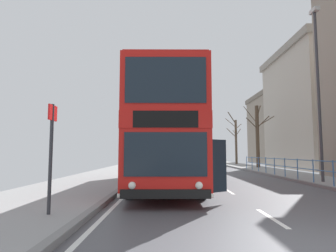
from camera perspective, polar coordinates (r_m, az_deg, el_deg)
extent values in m
cube|color=silver|center=(7.43, 20.10, -16.80)|extent=(0.12, 2.00, 0.00)
cube|color=silver|center=(12.00, 12.13, -12.51)|extent=(0.12, 2.00, 0.00)
cube|color=silver|center=(16.71, 8.69, -10.53)|extent=(0.12, 2.00, 0.00)
cube|color=silver|center=(21.45, 6.79, -9.41)|extent=(0.12, 2.00, 0.00)
cube|color=silver|center=(26.22, 5.58, -8.68)|extent=(0.12, 2.00, 0.00)
cube|color=silver|center=(30.99, 4.75, -8.18)|extent=(0.12, 2.00, 0.00)
cube|color=silver|center=(35.78, 4.14, -7.81)|extent=(0.12, 2.00, 0.00)
cube|color=silver|center=(40.56, 3.67, -7.53)|extent=(0.12, 2.00, 0.00)
cube|color=silver|center=(45.35, 3.31, -7.31)|extent=(0.12, 2.00, 0.00)
cube|color=silver|center=(50.14, 3.01, -7.13)|extent=(0.12, 2.00, 0.00)
cube|color=silver|center=(54.94, 2.77, -6.98)|extent=(0.12, 2.00, 0.00)
cube|color=red|center=(12.93, -0.18, -6.51)|extent=(2.55, 10.69, 1.83)
cube|color=red|center=(12.96, -0.18, -1.42)|extent=(2.56, 10.74, 0.48)
cube|color=red|center=(13.08, -0.18, 3.27)|extent=(2.55, 10.69, 1.67)
cube|color=#A91511|center=(13.24, -0.18, 7.01)|extent=(2.47, 10.37, 0.08)
cube|color=#19232D|center=(7.58, -0.26, -5.63)|extent=(2.19, 0.04, 1.17)
cube|color=black|center=(7.63, -0.26, 1.38)|extent=(1.75, 0.04, 0.46)
cube|color=#19232D|center=(7.83, -0.26, 9.19)|extent=(2.19, 0.04, 1.27)
cube|color=black|center=(7.65, -0.27, -13.39)|extent=(2.37, 0.09, 0.24)
cube|color=white|center=(12.97, -0.18, -10.28)|extent=(2.57, 10.74, 0.10)
cube|color=#19232D|center=(13.25, 5.30, -5.36)|extent=(0.06, 8.33, 0.95)
cube|color=#19232D|center=(13.15, 5.33, 3.61)|extent=(0.07, 9.61, 1.00)
cube|color=#19232D|center=(13.26, -5.65, -5.36)|extent=(0.06, 8.33, 0.95)
cube|color=#19232D|center=(13.15, -5.68, 3.61)|extent=(0.07, 9.61, 1.00)
sphere|color=white|center=(7.65, 6.42, -11.69)|extent=(0.20, 0.20, 0.20)
sphere|color=white|center=(7.66, -6.95, -11.68)|extent=(0.20, 0.20, 0.20)
cube|color=#19232D|center=(8.78, 9.87, -7.79)|extent=(0.68, 0.49, 1.57)
cube|color=black|center=(9.02, 7.39, -7.76)|extent=(0.10, 0.90, 1.57)
cylinder|color=black|center=(9.91, 6.85, -11.11)|extent=(0.31, 1.04, 1.04)
cylinder|color=black|center=(9.92, -7.29, -11.10)|extent=(0.31, 1.04, 1.04)
cylinder|color=black|center=(16.44, 4.07, -8.86)|extent=(0.31, 1.04, 1.04)
cylinder|color=black|center=(16.44, -4.38, -8.85)|extent=(0.31, 1.04, 1.04)
cylinder|color=#386BA8|center=(13.85, 30.29, -8.13)|extent=(0.05, 0.05, 1.07)
cylinder|color=#386BA8|center=(15.30, 27.18, -7.94)|extent=(0.05, 0.05, 1.07)
cylinder|color=#386BA8|center=(16.79, 24.62, -7.77)|extent=(0.05, 0.05, 1.07)
cylinder|color=#386BA8|center=(18.30, 22.48, -7.62)|extent=(0.05, 0.05, 1.07)
cylinder|color=#386BA8|center=(19.83, 20.67, -7.48)|extent=(0.05, 0.05, 1.07)
cylinder|color=#386BA8|center=(21.39, 19.12, -7.35)|extent=(0.05, 0.05, 1.07)
cylinder|color=#386BA8|center=(22.95, 17.78, -7.24)|extent=(0.05, 0.05, 1.07)
cylinder|color=#386BA8|center=(24.53, 16.62, -7.14)|extent=(0.05, 0.05, 1.07)
cylinder|color=#386BA8|center=(26.11, 15.60, -7.04)|extent=(0.05, 0.05, 1.07)
cylinder|color=#386BA8|center=(15.28, 27.10, -6.13)|extent=(0.04, 23.06, 0.04)
cylinder|color=#386BA8|center=(15.30, 27.17, -7.74)|extent=(0.04, 23.06, 0.04)
cylinder|color=#2D2D33|center=(7.11, -22.11, -5.97)|extent=(0.08, 0.08, 2.51)
cube|color=red|center=(7.19, -21.75, 2.44)|extent=(0.04, 0.44, 0.36)
cylinder|color=#38383D|center=(16.11, 28.03, 5.52)|extent=(0.14, 0.14, 8.50)
cube|color=#B2B2AD|center=(17.43, 27.35, 19.78)|extent=(0.28, 0.60, 0.20)
cylinder|color=brown|center=(37.44, 13.63, -3.08)|extent=(0.29, 0.29, 5.59)
cylinder|color=brown|center=(37.58, 12.80, 1.62)|extent=(1.08, 0.13, 1.61)
cylinder|color=brown|center=(38.15, 13.29, -1.22)|extent=(0.15, 1.36, 0.70)
cylinder|color=brown|center=(37.21, 13.50, -1.39)|extent=(0.34, 0.63, 1.11)
cylinder|color=brown|center=(38.02, 12.57, 0.62)|extent=(1.16, 1.15, 1.29)
cylinder|color=brown|center=(38.00, 12.72, -1.32)|extent=(1.01, 1.31, 1.31)
cylinder|color=brown|center=(37.08, 14.03, -1.23)|extent=(0.44, 1.03, 0.83)
cylinder|color=brown|center=(38.20, 14.09, -0.06)|extent=(1.06, 1.14, 0.76)
cylinder|color=#4C3D2D|center=(29.49, 17.61, -1.93)|extent=(0.35, 0.35, 6.06)
cylinder|color=#4C3D2D|center=(30.13, 17.81, 2.70)|extent=(0.72, 0.81, 1.43)
cylinder|color=#4C3D2D|center=(30.09, 18.66, 0.80)|extent=(1.51, 0.68, 1.30)
cylinder|color=#4C3D2D|center=(29.60, 16.29, 2.14)|extent=(1.29, 0.27, 1.79)
cylinder|color=#4C3D2D|center=(29.04, 16.57, 0.55)|extent=(1.35, 0.86, 1.04)
cylinder|color=#4C3D2D|center=(29.78, 19.08, 0.88)|extent=(1.69, 0.26, 1.07)
cube|color=gray|center=(48.42, 22.40, -0.89)|extent=(8.93, 10.02, 9.97)
cube|color=#6D6357|center=(49.10, 22.18, 5.33)|extent=(9.28, 10.42, 0.70)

